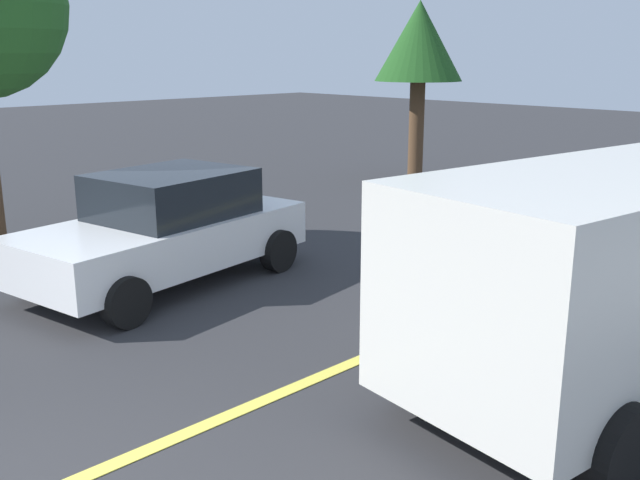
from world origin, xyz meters
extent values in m
cube|color=#E0D14C|center=(3.00, 0.00, 0.01)|extent=(28.00, 0.16, 0.01)
cube|color=silver|center=(5.46, -2.22, 1.29)|extent=(5.41, 2.63, 1.82)
cube|color=black|center=(3.39, -1.97, 1.69)|extent=(0.39, 1.85, 0.80)
cylinder|color=black|center=(3.58, -3.00, 0.38)|extent=(0.79, 0.35, 0.76)
cylinder|color=black|center=(3.82, -1.01, 0.38)|extent=(0.79, 0.35, 0.76)
cylinder|color=black|center=(7.33, -1.45, 0.38)|extent=(0.79, 0.35, 0.76)
cube|color=white|center=(3.97, 3.77, 0.64)|extent=(4.47, 2.53, 0.64)
cube|color=black|center=(4.17, 3.80, 1.28)|extent=(2.27, 1.95, 0.64)
cylinder|color=black|center=(2.70, 2.62, 0.32)|extent=(0.67, 0.32, 0.64)
cylinder|color=black|center=(2.40, 4.45, 0.32)|extent=(0.67, 0.32, 0.64)
cylinder|color=black|center=(5.53, 3.09, 0.32)|extent=(0.67, 0.32, 0.64)
cylinder|color=black|center=(5.23, 4.92, 0.32)|extent=(0.67, 0.32, 0.64)
cylinder|color=#513823|center=(13.18, 6.56, 1.27)|extent=(0.38, 0.38, 2.53)
cone|color=#1E4C1C|center=(13.18, 6.56, 3.50)|extent=(2.16, 2.16, 1.92)
camera|label=1|loc=(-1.30, -4.84, 3.22)|focal=40.33mm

